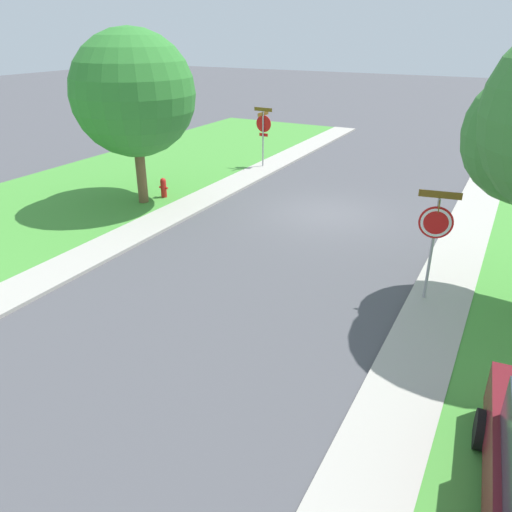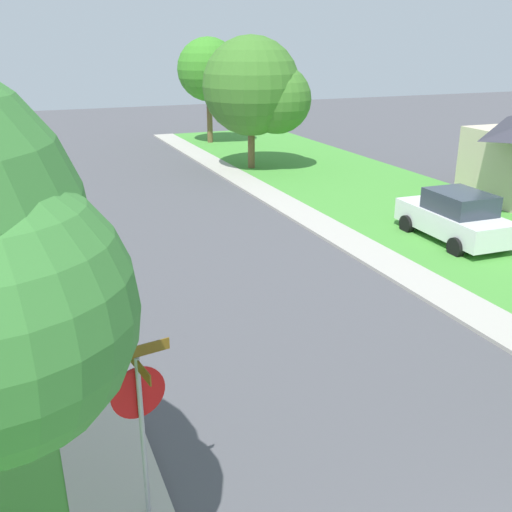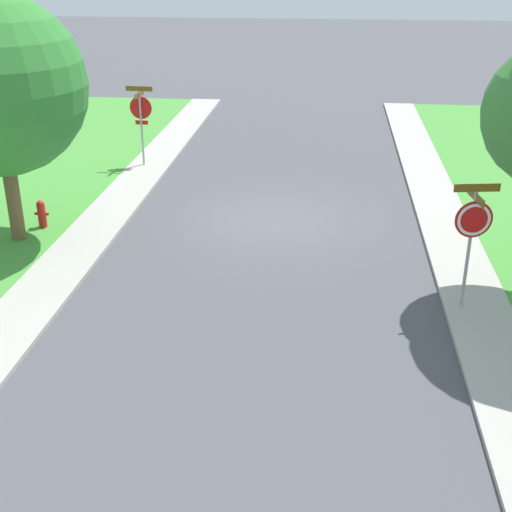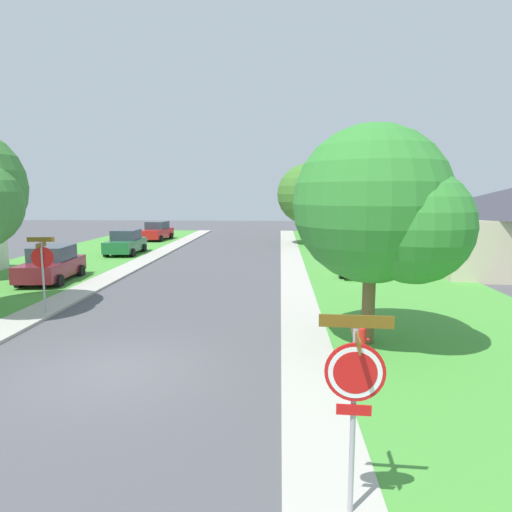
% 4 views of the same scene
% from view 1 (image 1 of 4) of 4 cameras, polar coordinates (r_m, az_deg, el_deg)
% --- Properties ---
extents(ground_plane, '(120.00, 120.00, 0.00)m').
position_cam_1_polar(ground_plane, '(17.98, 7.88, 4.79)').
color(ground_plane, '#4C4C51').
extents(stop_sign_near_corner, '(0.92, 0.92, 2.77)m').
position_cam_1_polar(stop_sign_near_corner, '(23.56, 0.85, 14.48)').
color(stop_sign_near_corner, '#9E9EA3').
rests_on(stop_sign_near_corner, ground).
extents(stop_sign_far_corner, '(0.91, 0.91, 2.77)m').
position_cam_1_polar(stop_sign_far_corner, '(12.02, 19.80, 2.94)').
color(stop_sign_far_corner, '#9E9EA3').
rests_on(stop_sign_far_corner, ground).
extents(tree_sidewalk_mid, '(4.62, 4.29, 6.13)m').
position_cam_1_polar(tree_sidewalk_mid, '(18.80, -14.07, 17.24)').
color(tree_sidewalk_mid, brown).
rests_on(tree_sidewalk_mid, ground).
extents(fire_hydrant, '(0.38, 0.22, 0.83)m').
position_cam_1_polar(fire_hydrant, '(19.64, -10.54, 7.67)').
color(fire_hydrant, red).
rests_on(fire_hydrant, ground).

